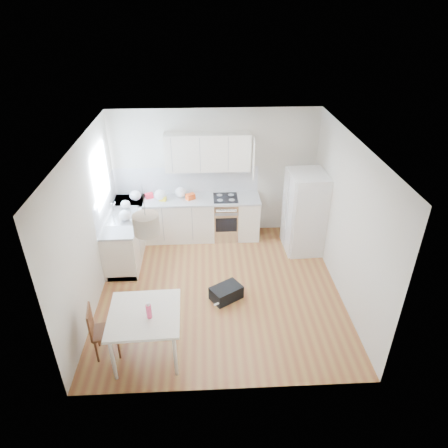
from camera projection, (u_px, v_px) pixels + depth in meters
name	position (u px, v px, depth m)	size (l,w,h in m)	color
floor	(220.00, 289.00, 7.16)	(4.20, 4.20, 0.00)	brown
ceiling	(219.00, 143.00, 5.81)	(4.20, 4.20, 0.00)	white
wall_back	(215.00, 173.00, 8.30)	(4.20, 4.20, 0.00)	beige
wall_left	(89.00, 227.00, 6.39)	(4.20, 4.20, 0.00)	beige
wall_right	(346.00, 220.00, 6.58)	(4.20, 4.20, 0.00)	beige
window_glassblock	(101.00, 176.00, 7.18)	(0.02, 1.00, 1.00)	#BFE0F9
cabinets_back	(188.00, 219.00, 8.47)	(3.00, 0.60, 0.88)	white
cabinets_left	(126.00, 236.00, 7.89)	(0.60, 1.80, 0.88)	white
counter_back	(187.00, 200.00, 8.24)	(3.02, 0.64, 0.04)	#ABADB0
counter_left	(123.00, 215.00, 7.66)	(0.64, 1.82, 0.04)	#ABADB0
backsplash_back	(187.00, 180.00, 8.34)	(3.00, 0.01, 0.58)	white
backsplash_left	(106.00, 201.00, 7.50)	(0.01, 1.80, 0.58)	white
upper_cabinets	(208.00, 152.00, 7.89)	(1.70, 0.32, 0.75)	white
range_oven	(225.00, 218.00, 8.50)	(0.50, 0.61, 0.88)	silver
sink	(123.00, 216.00, 7.61)	(0.50, 0.80, 0.16)	silver
refrigerator	(305.00, 212.00, 7.92)	(0.80, 0.83, 1.66)	white
dining_table	(145.00, 318.00, 5.53)	(1.01, 1.01, 0.77)	beige
dining_chair	(106.00, 330.00, 5.68)	(0.36, 0.36, 0.85)	#4D2B17
drink_bottle	(149.00, 310.00, 5.36)	(0.07, 0.07, 0.25)	#EB4170
gym_bag	(226.00, 293.00, 6.88)	(0.52, 0.34, 0.24)	black
pendant_lamp	(146.00, 224.00, 4.80)	(0.32, 0.32, 0.25)	tan
grocery_bag_a	(135.00, 196.00, 8.12)	(0.24, 0.20, 0.21)	white
grocery_bag_b	(160.00, 195.00, 8.13)	(0.25, 0.21, 0.23)	white
grocery_bag_c	(181.00, 192.00, 8.24)	(0.24, 0.21, 0.22)	white
grocery_bag_d	(125.00, 204.00, 7.83)	(0.19, 0.16, 0.17)	white
grocery_bag_e	(125.00, 215.00, 7.41)	(0.22, 0.19, 0.20)	white
snack_orange	(190.00, 197.00, 8.18)	(0.18, 0.11, 0.12)	#D84413
snack_yellow	(163.00, 198.00, 8.13)	(0.15, 0.09, 0.10)	yellow
snack_red	(149.00, 196.00, 8.24)	(0.16, 0.10, 0.11)	red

